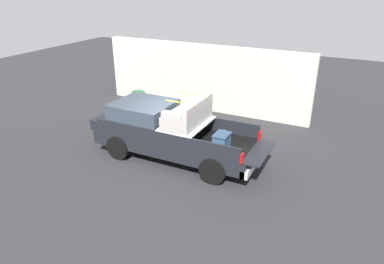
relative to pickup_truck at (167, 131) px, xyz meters
name	(u,v)px	position (x,y,z in m)	size (l,w,h in m)	color
ground_plane	(177,158)	(-0.36, 0.00, -0.96)	(40.00, 40.00, 0.00)	#262628
pickup_truck	(167,131)	(0.00, 0.00, 0.00)	(6.05, 2.06, 2.23)	black
building_facade	(203,78)	(0.92, -4.94, 0.54)	(9.88, 0.36, 3.00)	beige
trash_can	(139,102)	(3.36, -3.18, -0.47)	(0.60, 0.60, 0.98)	#1E592D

